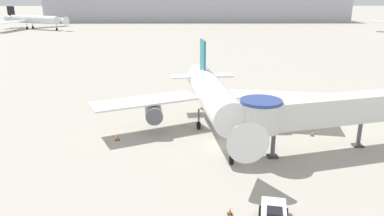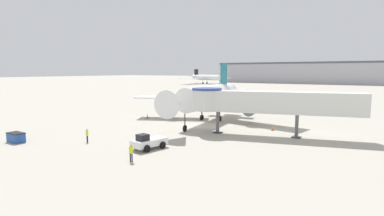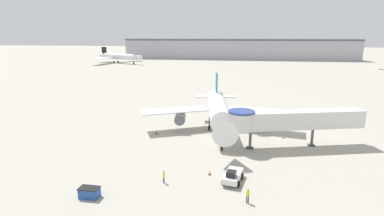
# 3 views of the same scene
# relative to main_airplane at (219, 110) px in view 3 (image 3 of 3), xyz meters

# --- Properties ---
(ground_plane) EXTENTS (800.00, 800.00, 0.00)m
(ground_plane) POSITION_rel_main_airplane_xyz_m (0.87, -3.90, -4.23)
(ground_plane) COLOR #A8A393
(main_airplane) EXTENTS (29.21, 25.55, 10.01)m
(main_airplane) POSITION_rel_main_airplane_xyz_m (0.00, 0.00, 0.00)
(main_airplane) COLOR white
(main_airplane) RESTS_ON ground_plane
(jet_bridge) EXTENTS (21.60, 8.49, 6.22)m
(jet_bridge) POSITION_rel_main_airplane_xyz_m (11.22, -5.50, 0.31)
(jet_bridge) COLOR silver
(jet_bridge) RESTS_ON ground_plane
(pushback_tug_white) EXTENTS (2.70, 4.26, 1.78)m
(pushback_tug_white) POSITION_rel_main_airplane_xyz_m (3.06, -18.81, -3.43)
(pushback_tug_white) COLOR silver
(pushback_tug_white) RESTS_ON ground_plane
(service_container_blue) EXTENTS (2.29, 1.37, 1.17)m
(service_container_blue) POSITION_rel_main_airplane_xyz_m (-12.62, -24.87, -3.64)
(service_container_blue) COLOR #234C9E
(service_container_blue) RESTS_ON ground_plane
(traffic_cone_port_wing) EXTENTS (0.50, 0.50, 0.83)m
(traffic_cone_port_wing) POSITION_rel_main_airplane_xyz_m (-11.16, -2.36, -3.83)
(traffic_cone_port_wing) COLOR black
(traffic_cone_port_wing) RESTS_ON ground_plane
(traffic_cone_near_nose) EXTENTS (0.39, 0.39, 0.65)m
(traffic_cone_near_nose) POSITION_rel_main_airplane_xyz_m (0.08, -17.33, -3.92)
(traffic_cone_near_nose) COLOR black
(traffic_cone_near_nose) RESTS_ON ground_plane
(traffic_cone_starboard_wing) EXTENTS (0.35, 0.35, 0.59)m
(traffic_cone_starboard_wing) POSITION_rel_main_airplane_xyz_m (11.50, -1.32, -3.95)
(traffic_cone_starboard_wing) COLOR black
(traffic_cone_starboard_wing) RESTS_ON ground_plane
(ground_crew_marshaller) EXTENTS (0.37, 0.28, 1.72)m
(ground_crew_marshaller) POSITION_rel_main_airplane_xyz_m (4.76, -23.34, -3.23)
(ground_crew_marshaller) COLOR #1E2338
(ground_crew_marshaller) RESTS_ON ground_plane
(ground_crew_wing_walker) EXTENTS (0.31, 0.37, 1.66)m
(ground_crew_wing_walker) POSITION_rel_main_airplane_xyz_m (-5.24, -20.35, -3.27)
(ground_crew_wing_walker) COLOR #1E2338
(ground_crew_wing_walker) RESTS_ON ground_plane
(background_jet_black_tail) EXTENTS (34.88, 36.22, 9.66)m
(background_jet_black_tail) POSITION_rel_main_airplane_xyz_m (-71.71, 127.76, 0.03)
(background_jet_black_tail) COLOR silver
(background_jet_black_tail) RESTS_ON ground_plane
(terminal_building) EXTENTS (163.72, 19.30, 14.44)m
(terminal_building) POSITION_rel_main_airplane_xyz_m (2.20, 171.10, 3.00)
(terminal_building) COLOR #A8A8B2
(terminal_building) RESTS_ON ground_plane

